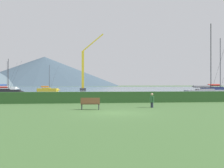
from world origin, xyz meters
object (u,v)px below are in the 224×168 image
sailboat_slip_1 (208,93)px  sailboat_slip_4 (6,88)px  sailboat_slip_6 (218,90)px  sailboat_slip_0 (6,91)px  park_bench_near_path (90,103)px  dock_crane (84,72)px  person_seated_viewer (152,100)px  sailboat_slip_2 (48,90)px

sailboat_slip_1 → sailboat_slip_4: 76.30m
sailboat_slip_4 → sailboat_slip_6: 71.42m
sailboat_slip_0 → park_bench_near_path: bearing=-70.2°
sailboat_slip_1 → dock_crane: size_ratio=0.61×
sailboat_slip_1 → person_seated_viewer: (-14.74, -19.01, -0.00)m
sailboat_slip_4 → sailboat_slip_6: size_ratio=0.78×
sailboat_slip_6 → dock_crane: 44.64m
sailboat_slip_2 → person_seated_viewer: 60.12m
park_bench_near_path → person_seated_viewer: person_seated_viewer is taller
sailboat_slip_1 → park_bench_near_path: size_ratio=7.70×
sailboat_slip_6 → sailboat_slip_1: bearing=-125.4°
sailboat_slip_1 → person_seated_viewer: 24.05m
park_bench_near_path → dock_crane: bearing=93.0°
sailboat_slip_6 → park_bench_near_path: sailboat_slip_6 is taller
dock_crane → sailboat_slip_2: bearing=-130.7°
sailboat_slip_4 → person_seated_viewer: (31.12, -79.99, -0.04)m
sailboat_slip_1 → park_bench_near_path: bearing=-131.5°
sailboat_slip_0 → dock_crane: 37.78m
park_bench_near_path → dock_crane: 72.41m
sailboat_slip_1 → dock_crane: (-18.32, 51.86, 5.55)m
sailboat_slip_6 → person_seated_viewer: sailboat_slip_6 is taller
person_seated_viewer → dock_crane: size_ratio=0.06×
park_bench_near_path → sailboat_slip_1: bearing=49.7°
sailboat_slip_4 → park_bench_near_path: sailboat_slip_4 is taller
sailboat_slip_1 → park_bench_near_path: sailboat_slip_1 is taller
park_bench_near_path → sailboat_slip_0: bearing=116.2°
sailboat_slip_0 → person_seated_viewer: bearing=-62.9°
sailboat_slip_1 → dock_crane: 55.28m
person_seated_viewer → sailboat_slip_2: bearing=86.8°
sailboat_slip_0 → sailboat_slip_4: 43.38m
sailboat_slip_1 → sailboat_slip_6: size_ratio=0.90×
person_seated_viewer → sailboat_slip_0: bearing=102.0°
sailboat_slip_4 → dock_crane: dock_crane is taller
sailboat_slip_2 → park_bench_near_path: 60.36m
sailboat_slip_4 → sailboat_slip_6: sailboat_slip_6 is taller
sailboat_slip_2 → park_bench_near_path: (8.91, -59.70, -0.02)m
sailboat_slip_1 → person_seated_viewer: sailboat_slip_1 is taller
sailboat_slip_1 → dock_crane: bearing=112.7°
dock_crane → person_seated_viewer: bearing=-87.1°
sailboat_slip_0 → park_bench_near_path: 42.10m
sailboat_slip_0 → person_seated_viewer: size_ratio=5.96×
sailboat_slip_0 → sailboat_slip_1: sailboat_slip_1 is taller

